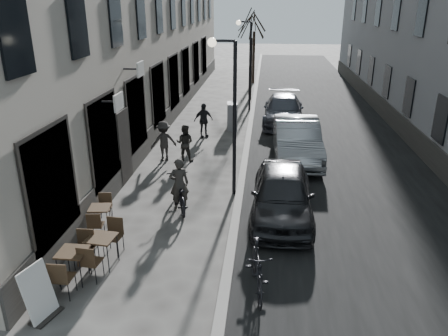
% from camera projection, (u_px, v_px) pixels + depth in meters
% --- Properties ---
extents(ground, '(120.00, 120.00, 0.00)m').
position_uv_depth(ground, '(212.00, 311.00, 9.23)').
color(ground, '#3E3B38').
rests_on(ground, ground).
extents(road, '(7.30, 60.00, 0.00)m').
position_uv_depth(road, '(318.00, 120.00, 23.73)').
color(road, black).
rests_on(road, ground).
extents(kerb, '(0.25, 60.00, 0.12)m').
position_uv_depth(kerb, '(251.00, 118.00, 24.04)').
color(kerb, gray).
rests_on(kerb, ground).
extents(streetlamp_near, '(0.90, 0.28, 5.09)m').
position_uv_depth(streetlamp_near, '(229.00, 102.00, 13.68)').
color(streetlamp_near, black).
rests_on(streetlamp_near, ground).
extents(streetlamp_far, '(0.90, 0.28, 5.09)m').
position_uv_depth(streetlamp_far, '(247.00, 56.00, 24.81)').
color(streetlamp_far, black).
rests_on(streetlamp_far, ground).
extents(tree_near, '(2.40, 2.40, 5.70)m').
position_uv_depth(tree_near, '(251.00, 25.00, 27.05)').
color(tree_near, black).
rests_on(tree_near, ground).
extents(tree_far, '(2.40, 2.40, 5.70)m').
position_uv_depth(tree_far, '(254.00, 21.00, 32.62)').
color(tree_far, black).
rests_on(tree_far, ground).
extents(bistro_set_a, '(0.64, 1.57, 0.93)m').
position_uv_depth(bistro_set_a, '(74.00, 263.00, 10.06)').
color(bistro_set_a, '#332216').
rests_on(bistro_set_a, ground).
extents(bistro_set_b, '(0.71, 1.63, 0.94)m').
position_uv_depth(bistro_set_b, '(102.00, 248.00, 10.63)').
color(bistro_set_b, '#332216').
rests_on(bistro_set_b, ground).
extents(bistro_set_c, '(0.64, 1.44, 0.83)m').
position_uv_depth(bistro_set_c, '(100.00, 216.00, 12.35)').
color(bistro_set_c, '#332216').
rests_on(bistro_set_c, ground).
extents(sign_board, '(0.58, 0.76, 1.19)m').
position_uv_depth(sign_board, '(40.00, 298.00, 8.88)').
color(sign_board, black).
rests_on(sign_board, ground).
extents(utility_cabinet, '(0.58, 0.94, 1.34)m').
position_uv_depth(utility_cabinet, '(232.00, 116.00, 21.92)').
color(utility_cabinet, slate).
rests_on(utility_cabinet, ground).
extents(bicycle, '(1.25, 2.05, 1.02)m').
position_uv_depth(bicycle, '(180.00, 193.00, 13.58)').
color(bicycle, black).
rests_on(bicycle, ground).
extents(cyclist_rider, '(0.70, 0.57, 1.67)m').
position_uv_depth(cyclist_rider, '(179.00, 184.00, 13.47)').
color(cyclist_rider, '#2B2825').
rests_on(cyclist_rider, ground).
extents(pedestrian_near, '(0.79, 0.65, 1.50)m').
position_uv_depth(pedestrian_near, '(185.00, 143.00, 17.59)').
color(pedestrian_near, '#262421').
rests_on(pedestrian_near, ground).
extents(pedestrian_mid, '(1.21, 0.99, 1.62)m').
position_uv_depth(pedestrian_mid, '(164.00, 141.00, 17.62)').
color(pedestrian_mid, '#292624').
rests_on(pedestrian_mid, ground).
extents(pedestrian_far, '(1.02, 0.82, 1.62)m').
position_uv_depth(pedestrian_far, '(203.00, 120.00, 20.65)').
color(pedestrian_far, black).
rests_on(pedestrian_far, ground).
extents(car_near, '(1.88, 4.49, 1.52)m').
position_uv_depth(car_near, '(282.00, 194.00, 12.96)').
color(car_near, black).
rests_on(car_near, ground).
extents(car_mid, '(1.90, 5.06, 1.65)m').
position_uv_depth(car_mid, '(297.00, 140.00, 17.73)').
color(car_mid, '#919499').
rests_on(car_mid, ground).
extents(car_far, '(2.21, 5.07, 1.45)m').
position_uv_depth(car_far, '(283.00, 110.00, 22.91)').
color(car_far, '#3D3F48').
rests_on(car_far, ground).
extents(moped, '(0.78, 1.97, 1.15)m').
position_uv_depth(moped, '(257.00, 269.00, 9.67)').
color(moped, black).
rests_on(moped, ground).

